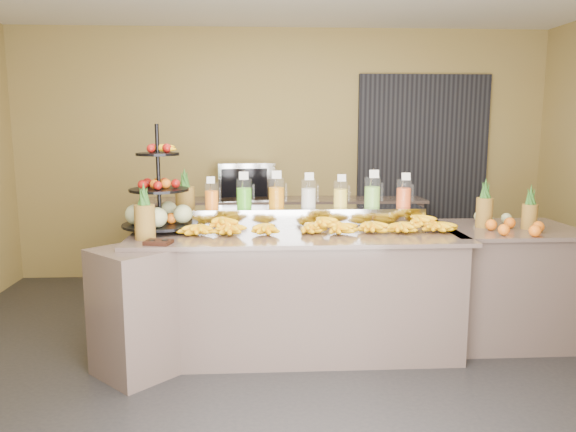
{
  "coord_description": "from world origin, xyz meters",
  "views": [
    {
      "loc": [
        -0.3,
        -3.91,
        1.74
      ],
      "look_at": [
        -0.07,
        0.3,
        1.05
      ],
      "focal_mm": 35.0,
      "sensor_mm": 36.0,
      "label": 1
    }
  ],
  "objects": [
    {
      "name": "juice_pitcher_milk",
      "position": [
        0.12,
        0.58,
        1.18
      ],
      "size": [
        0.12,
        0.13,
        0.3
      ],
      "color": "silver",
      "rests_on": "pitcher_tray"
    },
    {
      "name": "juice_pitcher_lemon",
      "position": [
        0.38,
        0.58,
        1.17
      ],
      "size": [
        0.12,
        0.12,
        0.28
      ],
      "color": "silver",
      "rests_on": "pitcher_tray"
    },
    {
      "name": "right_counter",
      "position": [
        1.7,
        0.4,
        0.47
      ],
      "size": [
        1.08,
        0.88,
        0.93
      ],
      "color": "gray",
      "rests_on": "ground"
    },
    {
      "name": "juice_pitcher_green",
      "position": [
        -0.4,
        0.58,
        1.18
      ],
      "size": [
        0.13,
        0.13,
        0.31
      ],
      "color": "silver",
      "rests_on": "pitcher_tray"
    },
    {
      "name": "juice_pitcher_orange_a",
      "position": [
        -0.66,
        0.58,
        1.17
      ],
      "size": [
        0.11,
        0.11,
        0.27
      ],
      "color": "silver",
      "rests_on": "pitcher_tray"
    },
    {
      "name": "oven_warmer",
      "position": [
        -0.44,
        2.25,
        1.13
      ],
      "size": [
        0.66,
        0.5,
        0.4
      ],
      "primitive_type": "cube",
      "rotation": [
        0.0,
        0.0,
        0.14
      ],
      "color": "gray",
      "rests_on": "back_ledge"
    },
    {
      "name": "banana_heap",
      "position": [
        0.18,
        0.27,
        1.0
      ],
      "size": [
        2.06,
        0.19,
        0.17
      ],
      "color": "yellow",
      "rests_on": "buffet_counter"
    },
    {
      "name": "buffet_counter",
      "position": [
        -0.12,
        0.26,
        0.47
      ],
      "size": [
        2.75,
        1.25,
        0.93
      ],
      "color": "gray",
      "rests_on": "ground"
    },
    {
      "name": "right_fruit_pile",
      "position": [
        1.65,
        0.28,
        1.0
      ],
      "size": [
        0.45,
        0.43,
        0.24
      ],
      "color": "brown",
      "rests_on": "right_counter"
    },
    {
      "name": "fruit_stand",
      "position": [
        -1.02,
        0.42,
        1.14
      ],
      "size": [
        0.62,
        0.62,
        0.82
      ],
      "rotation": [
        0.0,
        0.0,
        -0.07
      ],
      "color": "black",
      "rests_on": "buffet_counter"
    },
    {
      "name": "ground",
      "position": [
        0.0,
        0.0,
        0.0
      ],
      "size": [
        6.0,
        6.0,
        0.0
      ],
      "primitive_type": "plane",
      "color": "black",
      "rests_on": "ground"
    },
    {
      "name": "pineapple_left_b",
      "position": [
        -0.9,
        0.79,
        1.11
      ],
      "size": [
        0.16,
        0.16,
        0.46
      ],
      "rotation": [
        0.0,
        0.0,
        0.14
      ],
      "color": "brown",
      "rests_on": "buffet_counter"
    },
    {
      "name": "room_envelope",
      "position": [
        0.19,
        0.79,
        1.88
      ],
      "size": [
        6.04,
        5.02,
        2.82
      ],
      "color": "olive",
      "rests_on": "ground"
    },
    {
      "name": "juice_pitcher_orange_c",
      "position": [
        0.9,
        0.58,
        1.18
      ],
      "size": [
        0.12,
        0.12,
        0.29
      ],
      "color": "silver",
      "rests_on": "pitcher_tray"
    },
    {
      "name": "back_ledge",
      "position": [
        0.0,
        2.25,
        0.47
      ],
      "size": [
        3.1,
        0.55,
        0.93
      ],
      "color": "gray",
      "rests_on": "ground"
    },
    {
      "name": "juice_pitcher_lime",
      "position": [
        0.64,
        0.58,
        1.19
      ],
      "size": [
        0.13,
        0.13,
        0.32
      ],
      "color": "silver",
      "rests_on": "pitcher_tray"
    },
    {
      "name": "condiment_caddy",
      "position": [
        -0.98,
        -0.09,
        0.94
      ],
      "size": [
        0.2,
        0.17,
        0.03
      ],
      "primitive_type": "cube",
      "rotation": [
        0.0,
        0.0,
        -0.23
      ],
      "color": "black",
      "rests_on": "buffet_counter"
    },
    {
      "name": "pineapple_left_a",
      "position": [
        -1.1,
        0.09,
        1.08
      ],
      "size": [
        0.15,
        0.15,
        0.41
      ],
      "rotation": [
        0.0,
        0.0,
        -0.12
      ],
      "color": "brown",
      "rests_on": "buffet_counter"
    },
    {
      "name": "pitcher_tray",
      "position": [
        0.12,
        0.58,
        1.01
      ],
      "size": [
        1.85,
        0.3,
        0.15
      ],
      "primitive_type": "cube",
      "color": "gray",
      "rests_on": "buffet_counter"
    },
    {
      "name": "juice_pitcher_orange_b",
      "position": [
        -0.14,
        0.58,
        1.19
      ],
      "size": [
        0.13,
        0.13,
        0.31
      ],
      "color": "silver",
      "rests_on": "pitcher_tray"
    }
  ]
}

